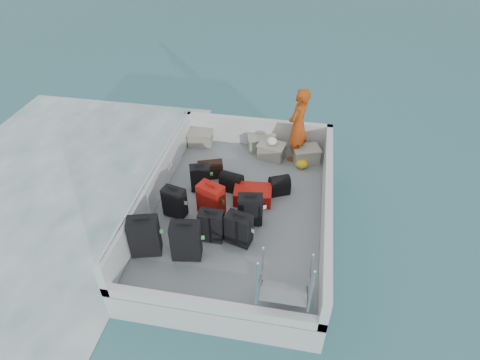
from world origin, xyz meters
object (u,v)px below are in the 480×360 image
object	(u,v)px
suitcase_6	(239,229)
crate_1	(260,143)
suitcase_2	(200,178)
suitcase_4	(211,226)
suitcase_5	(211,200)
suitcase_0	(145,237)
suitcase_8	(253,195)
crate_2	(271,152)
suitcase_1	(175,203)
passenger	(298,125)
crate_3	(306,155)
suitcase_3	(186,241)
crate_0	(200,138)
suitcase_7	(250,210)

from	to	relation	value
suitcase_6	crate_1	distance (m)	3.12
suitcase_2	suitcase_4	distance (m)	1.51
suitcase_5	crate_1	size ratio (longest dim) A/B	1.28
suitcase_0	suitcase_8	size ratio (longest dim) A/B	1.04
crate_2	crate_1	bearing A→B (deg)	136.11
crate_1	suitcase_6	bearing A→B (deg)	-88.88
suitcase_4	suitcase_6	xyz separation A→B (m)	(0.51, 0.02, -0.00)
crate_1	crate_2	distance (m)	0.45
suitcase_1	crate_1	world-z (taller)	suitcase_1
suitcase_5	passenger	size ratio (longest dim) A/B	0.39
suitcase_2	suitcase_0	bearing A→B (deg)	-124.09
crate_3	suitcase_6	bearing A→B (deg)	-110.99
suitcase_2	suitcase_6	world-z (taller)	suitcase_6
suitcase_5	suitcase_2	bearing A→B (deg)	142.11
suitcase_4	crate_1	xyz separation A→B (m)	(0.45, 3.14, -0.16)
suitcase_5	crate_3	distance (m)	2.76
suitcase_8	suitcase_5	bearing A→B (deg)	120.42
suitcase_0	suitcase_2	world-z (taller)	suitcase_0
suitcase_5	suitcase_8	size ratio (longest dim) A/B	0.90
suitcase_2	crate_2	bearing A→B (deg)	26.74
suitcase_5	crate_3	size ratio (longest dim) A/B	1.20
suitcase_3	passenger	size ratio (longest dim) A/B	0.44
suitcase_2	crate_2	xyz separation A→B (m)	(1.35, 1.43, -0.12)
suitcase_2	suitcase_3	size ratio (longest dim) A/B	0.77
crate_3	passenger	distance (m)	0.77
suitcase_6	crate_0	world-z (taller)	suitcase_6
suitcase_2	crate_3	bearing A→B (deg)	13.41
suitcase_3	suitcase_6	world-z (taller)	suitcase_3
crate_1	passenger	xyz separation A→B (m)	(0.88, -0.21, 0.73)
suitcase_6	crate_3	bearing A→B (deg)	84.59
suitcase_1	suitcase_5	size ratio (longest dim) A/B	0.94
suitcase_1	crate_1	size ratio (longest dim) A/B	1.20
suitcase_3	suitcase_8	world-z (taller)	suitcase_3
suitcase_7	passenger	bearing A→B (deg)	64.45
suitcase_3	suitcase_7	size ratio (longest dim) A/B	1.18
crate_2	suitcase_4	bearing A→B (deg)	-105.26
suitcase_0	crate_2	xyz separation A→B (m)	(1.84, 3.35, -0.23)
suitcase_5	suitcase_3	bearing A→B (deg)	-75.66
suitcase_8	suitcase_3	bearing A→B (deg)	147.40
suitcase_7	crate_1	bearing A→B (deg)	85.01
crate_3	passenger	xyz separation A→B (m)	(-0.25, 0.11, 0.71)
suitcase_4	passenger	xyz separation A→B (m)	(1.33, 2.93, 0.56)
suitcase_4	passenger	bearing A→B (deg)	65.93
suitcase_5	crate_3	xyz separation A→B (m)	(1.75, 2.12, -0.17)
suitcase_4	passenger	world-z (taller)	passenger
suitcase_7	suitcase_6	bearing A→B (deg)	-111.55
suitcase_1	crate_2	size ratio (longest dim) A/B	1.13
suitcase_5	suitcase_7	bearing A→B (deg)	12.74
suitcase_3	suitcase_8	bearing A→B (deg)	53.28
suitcase_1	suitcase_2	size ratio (longest dim) A/B	1.10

